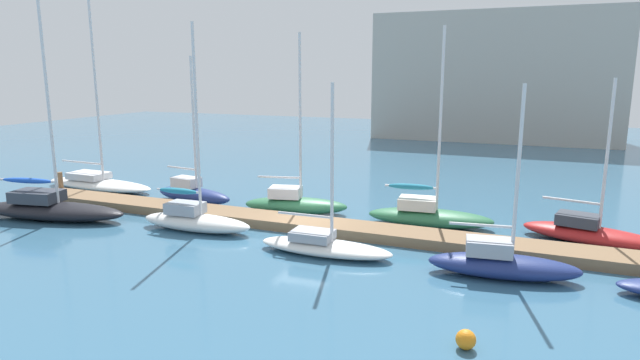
# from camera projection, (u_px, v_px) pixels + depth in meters

# --- Properties ---
(ground_plane) EXTENTS (120.00, 120.00, 0.00)m
(ground_plane) POSITION_uv_depth(u_px,v_px,m) (304.00, 229.00, 25.27)
(ground_plane) COLOR #386684
(dock_pier) EXTENTS (33.73, 1.89, 0.46)m
(dock_pier) POSITION_uv_depth(u_px,v_px,m) (304.00, 224.00, 25.22)
(dock_pier) COLOR #846647
(dock_pier) RESTS_ON ground_plane
(dock_piling_near_end) EXTENTS (0.28, 0.28, 1.44)m
(dock_piling_near_end) POSITION_uv_depth(u_px,v_px,m) (61.00, 184.00, 31.96)
(dock_piling_near_end) COLOR #846647
(dock_piling_near_end) RESTS_ON ground_plane
(sailboat_0) EXTENTS (8.25, 2.43, 13.14)m
(sailboat_0) POSITION_uv_depth(u_px,v_px,m) (98.00, 181.00, 33.70)
(sailboat_0) COLOR white
(sailboat_0) RESTS_ON ground_plane
(sailboat_1) EXTENTS (8.17, 3.47, 13.54)m
(sailboat_1) POSITION_uv_depth(u_px,v_px,m) (50.00, 206.00, 26.78)
(sailboat_1) COLOR black
(sailboat_1) RESTS_ON ground_plane
(sailboat_2) EXTENTS (5.32, 2.09, 8.22)m
(sailboat_2) POSITION_uv_depth(u_px,v_px,m) (193.00, 192.00, 30.29)
(sailboat_2) COLOR navy
(sailboat_2) RESTS_ON ground_plane
(sailboat_3) EXTENTS (5.69, 1.83, 9.51)m
(sailboat_3) POSITION_uv_depth(u_px,v_px,m) (194.00, 218.00, 24.86)
(sailboat_3) COLOR white
(sailboat_3) RESTS_ON ground_plane
(sailboat_4) EXTENTS (5.72, 2.88, 9.30)m
(sailboat_4) POSITION_uv_depth(u_px,v_px,m) (295.00, 202.00, 27.93)
(sailboat_4) COLOR #2D7047
(sailboat_4) RESTS_ON ground_plane
(sailboat_5) EXTENTS (5.69, 1.86, 6.95)m
(sailboat_5) POSITION_uv_depth(u_px,v_px,m) (324.00, 245.00, 21.64)
(sailboat_5) COLOR white
(sailboat_5) RESTS_ON ground_plane
(sailboat_6) EXTENTS (6.15, 2.43, 9.42)m
(sailboat_6) POSITION_uv_depth(u_px,v_px,m) (428.00, 214.00, 25.61)
(sailboat_6) COLOR #2D7047
(sailboat_6) RESTS_ON ground_plane
(sailboat_7) EXTENTS (5.51, 2.30, 6.96)m
(sailboat_7) POSITION_uv_depth(u_px,v_px,m) (502.00, 263.00, 19.18)
(sailboat_7) COLOR navy
(sailboat_7) RESTS_ON ground_plane
(sailboat_8) EXTENTS (5.96, 3.02, 7.12)m
(sailboat_8) POSITION_uv_depth(u_px,v_px,m) (590.00, 232.00, 23.04)
(sailboat_8) COLOR #B21E1E
(sailboat_8) RESTS_ON ground_plane
(mooring_buoy_red) EXTENTS (0.78, 0.78, 0.78)m
(mooring_buoy_red) POSITION_uv_depth(u_px,v_px,m) (414.00, 204.00, 28.42)
(mooring_buoy_red) COLOR red
(mooring_buoy_red) RESTS_ON ground_plane
(mooring_buoy_orange) EXTENTS (0.55, 0.55, 0.55)m
(mooring_buoy_orange) POSITION_uv_depth(u_px,v_px,m) (466.00, 340.00, 14.21)
(mooring_buoy_orange) COLOR orange
(mooring_buoy_orange) RESTS_ON ground_plane
(harbor_building_distant) EXTENTS (25.56, 9.17, 13.67)m
(harbor_building_distant) POSITION_uv_depth(u_px,v_px,m) (495.00, 77.00, 58.37)
(harbor_building_distant) COLOR #ADA89E
(harbor_building_distant) RESTS_ON ground_plane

